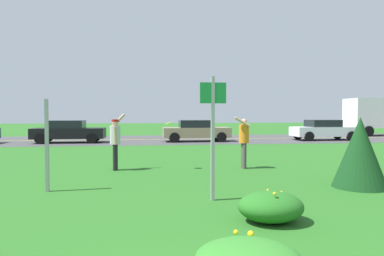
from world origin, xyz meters
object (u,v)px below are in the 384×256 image
at_px(sign_post_near_path, 47,145).
at_px(person_catcher_orange_shirt, 244,139).
at_px(car_white_rightmost, 324,130).
at_px(box_truck_red, 384,115).
at_px(frisbee_lime, 169,123).
at_px(sign_post_by_roadside, 213,126).
at_px(car_black_center_left, 69,131).
at_px(car_tan_center_right, 196,131).
at_px(person_thrower_red_cap_gray_shirt, 115,139).

xyz_separation_m(sign_post_near_path, person_catcher_orange_shirt, (5.64, 2.86, -0.08)).
xyz_separation_m(car_white_rightmost, box_truck_red, (7.89, 4.39, 1.06)).
bearing_deg(car_white_rightmost, box_truck_red, 29.10).
relative_size(car_white_rightmost, box_truck_red, 0.67).
xyz_separation_m(frisbee_lime, car_white_rightmost, (11.84, 11.88, -0.80)).
height_order(sign_post_near_path, sign_post_by_roadside, sign_post_by_roadside).
distance_m(sign_post_by_roadside, box_truck_red, 28.09).
relative_size(frisbee_lime, car_black_center_left, 0.05).
xyz_separation_m(sign_post_near_path, car_tan_center_right, (5.72, 14.84, -0.36)).
bearing_deg(car_tan_center_right, person_catcher_orange_shirt, -90.39).
bearing_deg(person_catcher_orange_shirt, box_truck_red, 43.60).
relative_size(person_thrower_red_cap_gray_shirt, person_catcher_orange_shirt, 1.06).
height_order(person_catcher_orange_shirt, frisbee_lime, person_catcher_orange_shirt).
relative_size(car_tan_center_right, car_white_rightmost, 1.00).
height_order(sign_post_near_path, car_tan_center_right, sign_post_near_path).
bearing_deg(sign_post_near_path, person_thrower_red_cap_gray_shirt, 66.33).
xyz_separation_m(car_black_center_left, car_white_rightmost, (17.56, 0.00, 0.00)).
bearing_deg(car_black_center_left, person_thrower_red_cap_gray_shirt, -71.47).
distance_m(sign_post_by_roadside, car_white_rightmost, 19.72).
bearing_deg(person_thrower_red_cap_gray_shirt, car_tan_center_right, 69.61).
bearing_deg(sign_post_by_roadside, person_catcher_orange_shirt, 65.91).
distance_m(frisbee_lime, car_tan_center_right, 12.19).
bearing_deg(sign_post_near_path, box_truck_red, 40.11).
bearing_deg(car_white_rightmost, sign_post_near_path, -135.19).
height_order(car_black_center_left, car_tan_center_right, same).
height_order(sign_post_by_roadside, person_thrower_red_cap_gray_shirt, sign_post_by_roadside).
bearing_deg(person_catcher_orange_shirt, car_tan_center_right, 89.61).
bearing_deg(car_tan_center_right, box_truck_red, 14.39).
height_order(sign_post_near_path, car_black_center_left, sign_post_near_path).
bearing_deg(sign_post_by_roadside, sign_post_near_path, 159.91).
bearing_deg(sign_post_near_path, car_black_center_left, 99.99).
relative_size(sign_post_by_roadside, box_truck_red, 0.39).
bearing_deg(sign_post_by_roadside, person_thrower_red_cap_gray_shirt, 118.58).
height_order(frisbee_lime, car_black_center_left, frisbee_lime).
bearing_deg(box_truck_red, car_tan_center_right, -165.61).
bearing_deg(person_catcher_orange_shirt, sign_post_by_roadside, -114.09).
height_order(sign_post_near_path, car_white_rightmost, sign_post_near_path).
height_order(sign_post_near_path, frisbee_lime, sign_post_near_path).
bearing_deg(frisbee_lime, car_black_center_left, 115.69).
bearing_deg(person_catcher_orange_shirt, frisbee_lime, 177.65).
xyz_separation_m(person_catcher_orange_shirt, frisbee_lime, (-2.54, 0.10, 0.52)).
distance_m(car_tan_center_right, car_white_rightmost, 9.22).
bearing_deg(car_tan_center_right, car_black_center_left, 180.00).
height_order(car_black_center_left, box_truck_red, box_truck_red).
distance_m(person_thrower_red_cap_gray_shirt, car_black_center_left, 12.44).
relative_size(person_thrower_red_cap_gray_shirt, car_white_rightmost, 0.42).
xyz_separation_m(person_thrower_red_cap_gray_shirt, car_tan_center_right, (4.38, 11.79, -0.29)).
bearing_deg(person_thrower_red_cap_gray_shirt, frisbee_lime, -2.89).
height_order(car_black_center_left, car_white_rightmost, same).
bearing_deg(person_catcher_orange_shirt, sign_post_near_path, -153.11).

